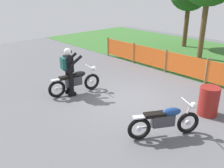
{
  "coord_description": "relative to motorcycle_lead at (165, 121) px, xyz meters",
  "views": [
    {
      "loc": [
        5.13,
        -5.61,
        3.57
      ],
      "look_at": [
        0.18,
        -1.06,
        0.9
      ],
      "focal_mm": 39.12,
      "sensor_mm": 36.0,
      "label": 1
    }
  ],
  "objects": [
    {
      "name": "oil_drum",
      "position": [
        0.18,
        1.9,
        -0.0
      ],
      "size": [
        0.58,
        0.58,
        0.88
      ],
      "primitive_type": "cylinder",
      "color": "maroon",
      "rests_on": "ground"
    },
    {
      "name": "ground",
      "position": [
        -2.08,
        1.0,
        -0.45
      ],
      "size": [
        24.0,
        24.0,
        0.02
      ],
      "primitive_type": "cube",
      "color": "#5B5B60"
    },
    {
      "name": "motorcycle_trailing",
      "position": [
        -3.81,
        -0.11,
        0.01
      ],
      "size": [
        0.67,
        1.95,
        0.93
      ],
      "rotation": [
        0.0,
        0.0,
        1.38
      ],
      "color": "black",
      "rests_on": "ground"
    },
    {
      "name": "barrier_fence",
      "position": [
        -2.08,
        4.22,
        0.1
      ],
      "size": [
        9.74,
        0.08,
        1.05
      ],
      "color": "olive",
      "rests_on": "ground"
    },
    {
      "name": "grass_verge",
      "position": [
        -2.08,
        8.14,
        -0.44
      ],
      "size": [
        24.0,
        7.83,
        0.01
      ],
      "primitive_type": "cube",
      "color": "#386B2D",
      "rests_on": "ground"
    },
    {
      "name": "rider_trailing",
      "position": [
        -3.85,
        -0.32,
        0.51
      ],
      "size": [
        0.62,
        0.74,
        1.69
      ],
      "rotation": [
        0.0,
        0.0,
        1.38
      ],
      "color": "black",
      "rests_on": "ground"
    },
    {
      "name": "motorcycle_lead",
      "position": [
        0.0,
        0.0,
        0.0
      ],
      "size": [
        1.06,
        1.73,
        0.92
      ],
      "rotation": [
        0.0,
        0.0,
        1.05
      ],
      "color": "black",
      "rests_on": "ground"
    }
  ]
}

